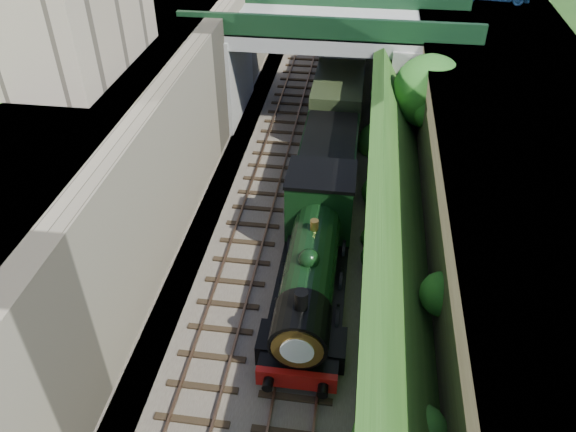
{
  "coord_description": "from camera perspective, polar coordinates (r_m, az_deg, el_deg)",
  "views": [
    {
      "loc": [
        2.53,
        -7.94,
        16.38
      ],
      "look_at": [
        0.0,
        10.06,
        2.7
      ],
      "focal_mm": 35.0,
      "sensor_mm": 36.0,
      "label": 1
    }
  ],
  "objects": [
    {
      "name": "trackbed",
      "position": [
        32.43,
        2.46,
        6.79
      ],
      "size": [
        10.0,
        90.0,
        0.2
      ],
      "primitive_type": "cube",
      "color": "#473F38",
      "rests_on": "ground"
    },
    {
      "name": "road_bridge",
      "position": [
        34.26,
        5.0,
        15.77
      ],
      "size": [
        16.0,
        6.4,
        7.25
      ],
      "color": "gray",
      "rests_on": "ground"
    },
    {
      "name": "retaining_wall",
      "position": [
        31.79,
        -7.53,
        12.74
      ],
      "size": [
        1.0,
        90.0,
        7.0
      ],
      "primitive_type": "cube",
      "color": "#756B56",
      "rests_on": "ground"
    },
    {
      "name": "building_near",
      "position": [
        26.09,
        -20.95,
        18.25
      ],
      "size": [
        4.0,
        8.0,
        4.0
      ],
      "primitive_type": "cube",
      "color": "gray",
      "rests_on": "street_plateau_left"
    },
    {
      "name": "embankment_slope",
      "position": [
        29.01,
        11.96,
        7.95
      ],
      "size": [
        4.51,
        90.0,
        6.36
      ],
      "color": "#1E4714",
      "rests_on": "ground"
    },
    {
      "name": "track_left",
      "position": [
        32.58,
        -1.06,
        7.26
      ],
      "size": [
        2.5,
        90.0,
        0.2
      ],
      "color": "black",
      "rests_on": "trackbed"
    },
    {
      "name": "track_right",
      "position": [
        32.29,
        4.6,
        6.85
      ],
      "size": [
        2.5,
        90.0,
        0.2
      ],
      "color": "black",
      "rests_on": "trackbed"
    },
    {
      "name": "coach_front",
      "position": [
        39.1,
        5.7,
        15.27
      ],
      "size": [
        2.9,
        18.0,
        3.7
      ],
      "color": "black",
      "rests_on": "trackbed"
    },
    {
      "name": "street_plateau_right",
      "position": [
        31.7,
        20.22,
        9.91
      ],
      "size": [
        8.0,
        90.0,
        6.25
      ],
      "primitive_type": "cube",
      "color": "#262628",
      "rests_on": "ground"
    },
    {
      "name": "locomotive",
      "position": [
        21.91,
        2.53,
        -4.47
      ],
      "size": [
        3.1,
        10.22,
        3.83
      ],
      "color": "black",
      "rests_on": "trackbed"
    },
    {
      "name": "tender",
      "position": [
        27.99,
        4.09,
        5.03
      ],
      "size": [
        2.7,
        6.0,
        3.05
      ],
      "color": "black",
      "rests_on": "trackbed"
    },
    {
      "name": "street_plateau_left",
      "position": [
        32.85,
        -13.59,
        12.85
      ],
      "size": [
        6.0,
        90.0,
        7.0
      ],
      "primitive_type": "cube",
      "color": "#262628",
      "rests_on": "ground"
    },
    {
      "name": "tree",
      "position": [
        29.09,
        14.3,
        12.03
      ],
      "size": [
        3.6,
        3.8,
        6.6
      ],
      "color": "black",
      "rests_on": "ground"
    }
  ]
}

